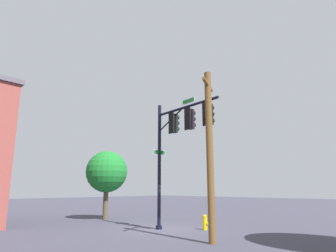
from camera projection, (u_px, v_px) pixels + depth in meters
name	position (u px, v px, depth m)	size (l,w,h in m)	color
ground_plane	(159.00, 229.00, 16.75)	(120.00, 120.00, 0.00)	#3E3D4C
signal_pole_assembly	(179.00, 134.00, 16.47)	(4.91, 1.19, 7.32)	black
utility_pole	(210.00, 151.00, 13.12)	(0.86, 1.69, 7.62)	brown
fire_hydrant	(205.00, 222.00, 16.54)	(0.33, 0.24, 0.83)	yellow
tree_far	(107.00, 172.00, 22.68)	(3.15, 3.15, 5.13)	brown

